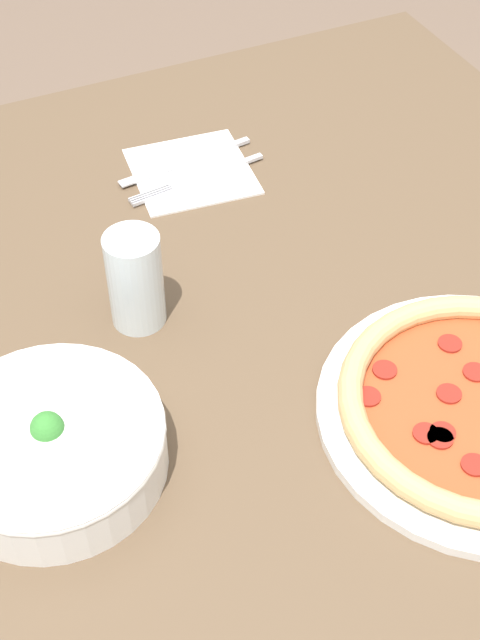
{
  "coord_description": "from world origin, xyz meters",
  "views": [
    {
      "loc": [
        -0.59,
        0.37,
        1.47
      ],
      "look_at": [
        0.03,
        0.09,
        0.76
      ],
      "focal_mm": 50.0,
      "sensor_mm": 36.0,
      "label": 1
    }
  ],
  "objects_px": {
    "bowl": "(52,445)",
    "glass": "(135,280)",
    "fork": "(199,178)",
    "knife": "(192,160)"
  },
  "relations": [
    {
      "from": "bowl",
      "to": "knife",
      "type": "height_order",
      "value": "bowl"
    },
    {
      "from": "fork",
      "to": "glass",
      "type": "bearing_deg",
      "value": 45.53
    },
    {
      "from": "knife",
      "to": "bowl",
      "type": "bearing_deg",
      "value": 46.01
    },
    {
      "from": "fork",
      "to": "knife",
      "type": "xyz_separation_m",
      "value": [
        0.04,
        -0.01,
        -0.0
      ]
    },
    {
      "from": "bowl",
      "to": "fork",
      "type": "height_order",
      "value": "bowl"
    },
    {
      "from": "bowl",
      "to": "fork",
      "type": "xyz_separation_m",
      "value": [
        0.36,
        -0.3,
        -0.03
      ]
    },
    {
      "from": "bowl",
      "to": "glass",
      "type": "bearing_deg",
      "value": -42.44
    },
    {
      "from": "glass",
      "to": "knife",
      "type": "bearing_deg",
      "value": -33.74
    },
    {
      "from": "bowl",
      "to": "fork",
      "type": "distance_m",
      "value": 0.47
    },
    {
      "from": "fork",
      "to": "knife",
      "type": "bearing_deg",
      "value": -105.19
    }
  ]
}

